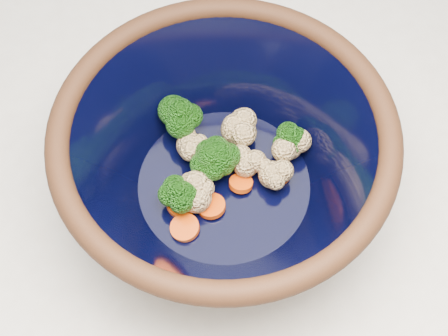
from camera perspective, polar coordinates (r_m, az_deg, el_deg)
name	(u,v)px	position (r m, az deg, el deg)	size (l,w,h in m)	color
ground	(219,319)	(1.57, -0.48, -13.65)	(3.00, 3.00, 0.00)	#9E7A54
counter	(217,251)	(1.14, -0.65, -7.63)	(1.20, 1.20, 0.90)	beige
mixing_bowl	(224,161)	(0.62, 0.00, 0.63)	(0.40, 0.40, 0.14)	black
vegetable_pile	(220,154)	(0.65, -0.40, 1.31)	(0.16, 0.15, 0.06)	#608442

